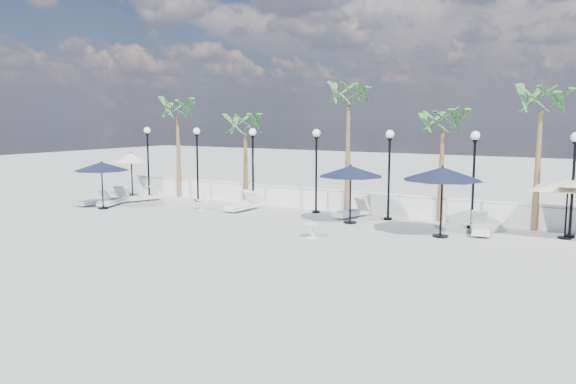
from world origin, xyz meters
The scene contains 29 objects.
ground centered at (0.00, 0.00, 0.00)m, with size 100.00×100.00×0.00m, color #9E9D99.
balustrade centered at (0.00, 7.50, 0.47)m, with size 26.00×0.30×1.01m.
lamppost_0 centered at (-10.50, 6.50, 2.49)m, with size 0.36×0.36×3.84m.
lamppost_1 centered at (-7.00, 6.50, 2.49)m, with size 0.36×0.36×3.84m.
lamppost_2 centered at (-3.50, 6.50, 2.49)m, with size 0.36×0.36×3.84m.
lamppost_3 centered at (0.00, 6.50, 2.49)m, with size 0.36×0.36×3.84m.
lamppost_4 centered at (3.50, 6.50, 2.49)m, with size 0.36×0.36×3.84m.
lamppost_5 centered at (7.00, 6.50, 2.49)m, with size 0.36×0.36×3.84m.
lamppost_6 centered at (10.50, 6.50, 2.49)m, with size 0.36×0.36×3.84m.
palm_0 centered at (-9.00, 7.30, 4.53)m, with size 2.60×2.60×5.50m.
palm_1 centered at (-4.50, 7.30, 3.75)m, with size 2.60×2.60×4.70m.
palm_2 centered at (1.20, 7.30, 5.12)m, with size 2.60×2.60×6.10m.
palm_3 centered at (5.50, 7.30, 3.95)m, with size 2.60×2.60×4.90m.
palm_4 centered at (9.20, 7.30, 4.73)m, with size 2.60×2.60×5.70m.
lounger_0 centered at (-9.51, 5.06, 0.22)m, with size 1.11×1.87×0.67m.
lounger_1 centered at (-10.58, 2.74, 0.22)m, with size 0.58×1.74×0.65m.
lounger_2 centered at (-9.75, 3.27, 0.26)m, with size 1.28×2.18×0.78m.
lounger_3 centered at (-3.75, 6.22, 0.23)m, with size 1.14×1.93×0.69m.
lounger_4 centered at (-3.24, 5.20, 0.26)m, with size 0.71×2.05×0.76m.
lounger_5 centered at (1.91, 6.22, 0.24)m, with size 1.09×2.00×0.72m.
lounger_6 centered at (7.54, 5.45, 0.24)m, with size 1.07×2.00×0.71m.
side_table_0 centered at (-5.03, 4.37, 0.30)m, with size 0.51×0.51×0.49m.
side_table_1 centered at (-6.36, 6.20, 0.30)m, with size 0.51×0.51×0.50m.
side_table_2 centered at (2.45, 1.60, 0.32)m, with size 0.55×0.55×0.53m.
parasol_navy_left centered at (-9.31, 2.24, 2.03)m, with size 2.61×2.61×2.31m.
parasol_navy_mid centered at (2.42, 4.96, 2.15)m, with size 2.73×2.73×2.45m.
parasol_navy_right centered at (6.41, 4.19, 2.32)m, with size 2.95×2.95×2.64m.
parasol_cream_sq_b centered at (10.37, 6.20, 2.11)m, with size 4.55×4.55×2.28m.
parasol_cream_small centered at (-11.49, 6.20, 2.11)m, with size 2.01×2.01×2.47m.
Camera 1 is at (11.98, -16.05, 4.36)m, focal length 35.00 mm.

